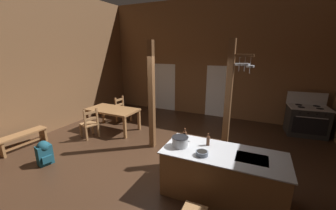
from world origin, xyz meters
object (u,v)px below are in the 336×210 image
Objects in this scene: ladderback_chair_near_window at (90,124)px; bench_along_left_wall at (23,138)px; stove_range at (306,120)px; bottle_short_on_counter at (208,141)px; mixing_bowl_on_counter at (202,153)px; stockpot_on_counter at (180,141)px; bottle_tall_on_counter at (185,137)px; dining_table at (112,111)px; backpack at (44,152)px; ladderback_chair_by_post at (123,110)px; kitchen_island at (222,174)px.

ladderback_chair_near_window reaches higher than bench_along_left_wall.
stove_range reaches higher than bottle_short_on_counter.
mixing_bowl_on_counter is 0.43m from bottle_short_on_counter.
bottle_short_on_counter reaches higher than mixing_bowl_on_counter.
mixing_bowl_on_counter is at bearing -18.83° from stockpot_on_counter.
stockpot_on_counter is at bearing -94.83° from bottle_tall_on_counter.
dining_table is 3.67m from stockpot_on_counter.
ladderback_chair_near_window is 1.59× the size of backpack.
backpack is at bearing -166.85° from bottle_short_on_counter.
bottle_tall_on_counter is at bearing -13.37° from ladderback_chair_near_window.
ladderback_chair_by_post is (0.02, 1.60, 0.00)m from ladderback_chair_near_window.
bottle_short_on_counter is at bearing -31.41° from ladderback_chair_by_post.
dining_table is 7.02× the size of bottle_short_on_counter.
backpack is (-4.02, -0.69, -0.13)m from kitchen_island.
backpack is 1.57× the size of stockpot_on_counter.
stockpot_on_counter is at bearing 3.93° from bench_along_left_wall.
stove_range is 0.77× the size of dining_table.
dining_table reaches higher than bench_along_left_wall.
mixing_bowl_on_counter is (3.65, -1.98, 0.28)m from dining_table.
ladderback_chair_near_window is (-0.22, -0.81, -0.20)m from dining_table.
stove_range is 4.85m from mixing_bowl_on_counter.
ladderback_chair_near_window is 4.07m from mixing_bowl_on_counter.
stove_range is 1.09× the size of bench_along_left_wall.
ladderback_chair_near_window is at bearing 163.16° from mixing_bowl_on_counter.
bench_along_left_wall is at bearing 167.79° from backpack.
bottle_short_on_counter is at bearing 6.57° from bench_along_left_wall.
stockpot_on_counter is at bearing -29.82° from dining_table.
stove_range is 6.30m from dining_table.
dining_table is at bearing 57.32° from bench_along_left_wall.
ladderback_chair_near_window is 2.50× the size of stockpot_on_counter.
kitchen_island is 4.29m from ladderback_chair_near_window.
kitchen_island is at bearing 4.37° from bench_along_left_wall.
ladderback_chair_near_window reaches higher than backpack.
bottle_short_on_counter is (3.64, -1.55, 0.34)m from dining_table.
stove_range is at bearing 62.75° from mixing_bowl_on_counter.
bench_along_left_wall is (-1.37, -2.13, -0.35)m from dining_table.
ladderback_chair_by_post is at bearing 89.33° from ladderback_chair_near_window.
dining_table is 4.16m from mixing_bowl_on_counter.
bottle_tall_on_counter is at bearing -171.58° from bottle_short_on_counter.
ladderback_chair_near_window reaches higher than kitchen_island.
mixing_bowl_on_counter is (5.01, 0.15, 0.63)m from bench_along_left_wall.
ladderback_chair_by_post reaches higher than backpack.
backpack is (0.17, -1.61, -0.14)m from ladderback_chair_near_window.
kitchen_island is 1.79× the size of bench_along_left_wall.
bottle_tall_on_counter reaches higher than stockpot_on_counter.
dining_table is 2.87× the size of backpack.
ladderback_chair_by_post is (-6.06, -1.53, -0.03)m from stove_range.
ladderback_chair_by_post is (-4.17, 2.52, 0.01)m from kitchen_island.
ladderback_chair_near_window is 3.58m from stockpot_on_counter.
kitchen_island is 1.65× the size of stove_range.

